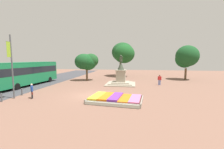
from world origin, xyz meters
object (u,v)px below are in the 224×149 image
at_px(pedestrian_with_handbag, 32,90).
at_px(flower_planter, 115,99).
at_px(banner_pole, 12,65).
at_px(pedestrian_near_planter, 160,79).
at_px(statue_monument, 121,78).
at_px(city_bus, 27,72).
at_px(kerb_bollard_south, 1,97).
at_px(kerb_bollard_mid_a, 22,91).

bearing_deg(pedestrian_with_handbag, flower_planter, 1.43).
relative_size(banner_pole, pedestrian_near_planter, 3.97).
height_order(statue_monument, city_bus, statue_monument).
distance_m(pedestrian_with_handbag, kerb_bollard_south, 2.61).
bearing_deg(statue_monument, pedestrian_near_planter, 2.60).
height_order(banner_pole, pedestrian_with_handbag, banner_pole).
distance_m(pedestrian_near_planter, kerb_bollard_south, 20.17).
bearing_deg(pedestrian_with_handbag, banner_pole, -169.39).
xyz_separation_m(banner_pole, kerb_bollard_south, (-0.20, -1.25, -3.00)).
bearing_deg(banner_pole, kerb_bollard_south, -99.08).
distance_m(city_bus, kerb_bollard_mid_a, 7.11).
height_order(pedestrian_near_planter, kerb_bollard_south, pedestrian_near_planter).
relative_size(flower_planter, kerb_bollard_mid_a, 6.50).
xyz_separation_m(flower_planter, statue_monument, (-0.32, 9.66, 0.80)).
relative_size(pedestrian_with_handbag, kerb_bollard_mid_a, 1.84).
bearing_deg(pedestrian_with_handbag, kerb_bollard_mid_a, 153.36).
relative_size(pedestrian_near_planter, kerb_bollard_south, 1.91).
distance_m(pedestrian_with_handbag, kerb_bollard_mid_a, 2.30).
distance_m(flower_planter, banner_pole, 10.97).
height_order(flower_planter, kerb_bollard_mid_a, kerb_bollard_mid_a).
relative_size(city_bus, pedestrian_near_planter, 7.23).
bearing_deg(kerb_bollard_south, flower_planter, 9.60).
distance_m(banner_pole, kerb_bollard_mid_a, 3.31).
xyz_separation_m(statue_monument, city_bus, (-14.11, -3.05, 1.01)).
bearing_deg(statue_monument, city_bus, -167.80).
height_order(flower_planter, city_bus, city_bus).
bearing_deg(pedestrian_near_planter, statue_monument, -177.40).
bearing_deg(city_bus, statue_monument, 12.20).
relative_size(statue_monument, banner_pole, 0.72).
height_order(statue_monument, kerb_bollard_mid_a, statue_monument).
bearing_deg(statue_monument, flower_planter, -88.09).
xyz_separation_m(flower_planter, city_bus, (-14.43, 6.61, 1.81)).
xyz_separation_m(city_bus, pedestrian_near_planter, (20.15, 3.33, -1.10)).
relative_size(flower_planter, pedestrian_near_planter, 3.33).
distance_m(flower_planter, kerb_bollard_mid_a, 10.69).
bearing_deg(banner_pole, pedestrian_near_planter, 32.95).
bearing_deg(banner_pole, statue_monument, 45.20).
height_order(banner_pole, kerb_bollard_mid_a, banner_pole).
distance_m(pedestrian_near_planter, kerb_bollard_mid_a, 18.77).
height_order(statue_monument, pedestrian_near_planter, statue_monument).
bearing_deg(pedestrian_near_planter, flower_planter, -119.92).
bearing_deg(kerb_bollard_mid_a, statue_monument, 40.61).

